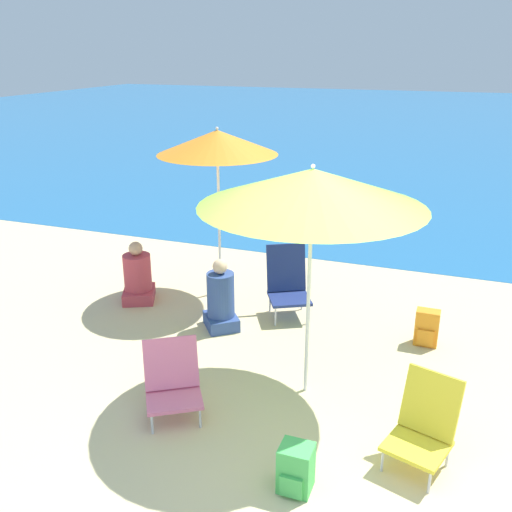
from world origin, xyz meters
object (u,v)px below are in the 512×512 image
person_seated_far (221,300)px  backpack_green (296,469)px  beach_chair_navy (288,282)px  person_seated_near (138,278)px  beach_umbrella_orange (217,142)px  beach_umbrella_lime (312,188)px  beach_chair_pink (172,380)px  beach_chair_yellow (424,423)px  backpack_orange (427,328)px

person_seated_far → backpack_green: bearing=-92.9°
beach_chair_navy → backpack_green: bearing=-99.9°
person_seated_far → backpack_green: 2.87m
person_seated_near → beach_umbrella_orange: bearing=8.1°
beach_umbrella_lime → beach_chair_pink: size_ratio=3.24×
beach_chair_yellow → person_seated_far: (-2.55, 1.66, -0.01)m
beach_umbrella_lime → backpack_green: 2.36m
beach_chair_navy → person_seated_far: bearing=-162.2°
beach_chair_pink → beach_chair_yellow: bearing=-29.8°
beach_chair_navy → backpack_green: 3.19m
beach_chair_pink → backpack_green: beach_chair_pink is taller
beach_umbrella_lime → beach_umbrella_orange: bearing=132.5°
beach_chair_yellow → beach_chair_pink: bearing=-159.7°
person_seated_near → backpack_green: bearing=-67.1°
beach_umbrella_orange → backpack_green: size_ratio=5.88×
person_seated_far → backpack_orange: (2.42, 0.43, -0.15)m
backpack_green → beach_chair_navy: bearing=108.5°
beach_umbrella_lime → person_seated_far: beach_umbrella_lime is taller
beach_chair_pink → person_seated_far: person_seated_far is taller
beach_umbrella_lime → beach_chair_pink: bearing=-143.4°
beach_umbrella_orange → backpack_green: (2.09, -3.32, -1.92)m
beach_chair_navy → backpack_green: beach_chair_navy is taller
beach_umbrella_lime → beach_chair_yellow: size_ratio=2.97×
backpack_orange → beach_umbrella_lime: bearing=-127.1°
beach_chair_pink → person_seated_near: 2.70m
beach_chair_yellow → person_seated_near: bearing=170.3°
beach_chair_pink → backpack_orange: size_ratio=1.65×
beach_chair_pink → backpack_orange: (2.14, 2.20, -0.14)m
beach_chair_navy → person_seated_near: beach_chair_navy is taller
backpack_orange → backpack_green: bearing=-105.4°
beach_umbrella_lime → person_seated_far: size_ratio=2.57×
beach_chair_yellow → backpack_orange: (-0.13, 2.09, -0.16)m
backpack_orange → beach_chair_navy: bearing=172.2°
backpack_orange → backpack_green: 2.87m
beach_chair_pink → backpack_green: bearing=-55.0°
beach_chair_pink → beach_chair_navy: size_ratio=0.79×
beach_umbrella_orange → beach_chair_yellow: 4.36m
beach_chair_yellow → backpack_green: bearing=-125.4°
beach_chair_pink → backpack_orange: beach_chair_pink is taller
beach_umbrella_orange → beach_chair_pink: bearing=-75.4°
beach_chair_navy → beach_umbrella_lime: bearing=-95.1°
person_seated_near → person_seated_far: bearing=-39.9°
person_seated_near → backpack_green: person_seated_near is taller
beach_umbrella_orange → beach_chair_pink: 3.35m
beach_chair_pink → beach_chair_yellow: size_ratio=0.92×
beach_umbrella_lime → beach_chair_navy: beach_umbrella_lime is taller
person_seated_near → beach_chair_pink: bearing=-77.4°
beach_umbrella_lime → backpack_orange: bearing=52.9°
beach_chair_navy → person_seated_near: bearing=160.5°
beach_chair_navy → person_seated_far: (-0.64, -0.67, -0.08)m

